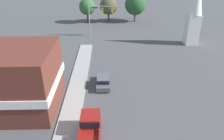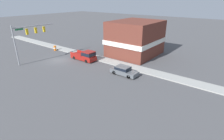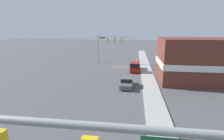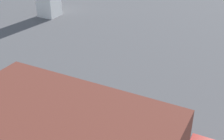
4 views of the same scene
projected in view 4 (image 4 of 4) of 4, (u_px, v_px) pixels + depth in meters
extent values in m
cylinder|color=black|center=(59.00, 116.00, 22.32)|extent=(0.22, 0.66, 0.66)
cylinder|color=black|center=(71.00, 105.00, 23.54)|extent=(0.22, 0.66, 0.66)
cylinder|color=black|center=(92.00, 127.00, 21.20)|extent=(0.22, 0.66, 0.66)
cylinder|color=black|center=(103.00, 115.00, 22.42)|extent=(0.22, 0.66, 0.66)
cube|color=#51565B|center=(81.00, 114.00, 22.29)|extent=(1.77, 4.44, 0.61)
cube|color=#51565B|center=(84.00, 108.00, 21.90)|extent=(1.63, 2.13, 0.60)
cube|color=black|center=(84.00, 108.00, 21.90)|extent=(1.65, 2.22, 0.42)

